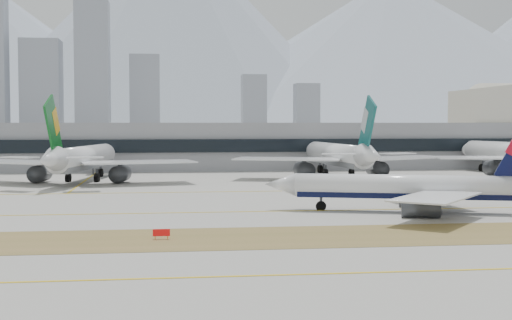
{
  "coord_description": "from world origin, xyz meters",
  "views": [
    {
      "loc": [
        -8.87,
        -123.36,
        14.97
      ],
      "look_at": [
        9.18,
        18.0,
        7.5
      ],
      "focal_mm": 50.0,
      "sensor_mm": 36.0,
      "label": 1
    }
  ],
  "objects": [
    {
      "name": "apron_markings",
      "position": [
        0.0,
        -53.95,
        0.02
      ],
      "size": [
        360.0,
        122.22,
        0.06
      ],
      "color": "olive",
      "rests_on": "ground"
    },
    {
      "name": "widebody_eva",
      "position": [
        -29.86,
        59.3,
        5.71
      ],
      "size": [
        59.43,
        58.84,
        21.49
      ],
      "rotation": [
        0.0,
        0.0,
        1.4
      ],
      "color": "white",
      "rests_on": "ground"
    },
    {
      "name": "mountain_ridge",
      "position": [
        33.0,
        1404.14,
        181.85
      ],
      "size": [
        2830.0,
        1120.0,
        470.0
      ],
      "color": "#9EA8B7",
      "rests_on": "ground"
    },
    {
      "name": "widebody_cathay",
      "position": [
        38.36,
        66.11,
        5.83
      ],
      "size": [
        61.4,
        60.19,
        21.93
      ],
      "rotation": [
        0.0,
        0.0,
        1.64
      ],
      "color": "white",
      "rests_on": "ground"
    },
    {
      "name": "city_skyline",
      "position": [
        -106.76,
        453.42,
        49.8
      ],
      "size": [
        342.0,
        49.8,
        140.0
      ],
      "color": "gray",
      "rests_on": "ground"
    },
    {
      "name": "ground",
      "position": [
        0.0,
        0.0,
        0.0
      ],
      "size": [
        3000.0,
        3000.0,
        0.0
      ],
      "primitive_type": "plane",
      "color": "gray",
      "rests_on": "ground"
    },
    {
      "name": "terminal",
      "position": [
        0.0,
        114.84,
        7.5
      ],
      "size": [
        280.0,
        43.1,
        15.0
      ],
      "color": "gray",
      "rests_on": "ground"
    },
    {
      "name": "taxiing_airliner",
      "position": [
        32.33,
        -9.06,
        4.02
      ],
      "size": [
        48.41,
        41.19,
        16.66
      ],
      "rotation": [
        0.0,
        0.0,
        2.84
      ],
      "color": "white",
      "rests_on": "ground"
    },
    {
      "name": "hold_sign_left",
      "position": [
        -9.44,
        -32.0,
        0.88
      ],
      "size": [
        2.2,
        0.15,
        1.35
      ],
      "color": "red",
      "rests_on": "ground"
    }
  ]
}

